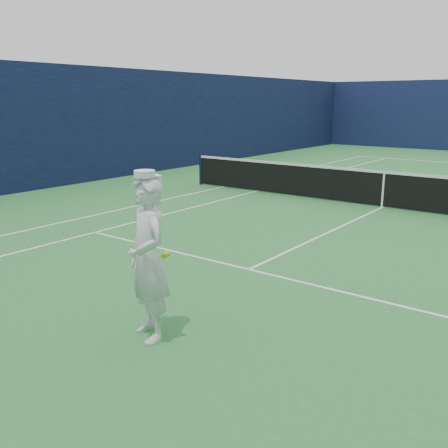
{
  "coord_description": "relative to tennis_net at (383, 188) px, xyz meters",
  "views": [
    {
      "loc": [
        4.57,
        -13.15,
        2.83
      ],
      "look_at": [
        0.45,
        -7.7,
        1.14
      ],
      "focal_mm": 40.0,
      "sensor_mm": 36.0,
      "label": 1
    }
  ],
  "objects": [
    {
      "name": "tennis_net",
      "position": [
        0.0,
        0.0,
        0.0
      ],
      "size": [
        12.88,
        0.09,
        1.07
      ],
      "color": "#141E4C",
      "rests_on": "ground"
    },
    {
      "name": "court_markings",
      "position": [
        0.0,
        0.0,
        -0.55
      ],
      "size": [
        11.03,
        23.83,
        0.01
      ],
      "color": "white",
      "rests_on": "ground"
    },
    {
      "name": "windscreen_fence",
      "position": [
        0.0,
        0.0,
        1.45
      ],
      "size": [
        20.12,
        36.12,
        4.0
      ],
      "color": "#10173D",
      "rests_on": "ground"
    },
    {
      "name": "ground",
      "position": [
        0.0,
        0.0,
        -0.55
      ],
      "size": [
        80.0,
        80.0,
        0.0
      ],
      "primitive_type": "plane",
      "color": "#2C7435",
      "rests_on": "ground"
    },
    {
      "name": "tennis_player",
      "position": [
        0.45,
        -9.2,
        0.45
      ],
      "size": [
        0.86,
        0.77,
        2.06
      ],
      "rotation": [
        0.0,
        0.0,
        -0.42
      ],
      "color": "white",
      "rests_on": "ground"
    }
  ]
}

